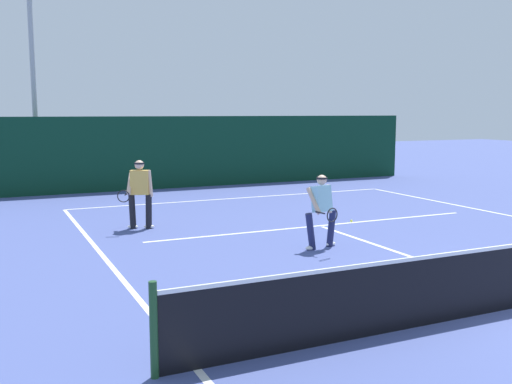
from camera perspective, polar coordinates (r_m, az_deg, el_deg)
court_line_baseline_far at (r=19.35m, az=-1.79°, el=-0.60°), size 11.02×0.10×0.01m
court_line_sideline_left at (r=6.80m, az=-5.77°, el=-16.85°), size 0.10×23.51×0.01m
court_line_service at (r=14.75m, az=6.22°, el=-3.29°), size 8.99×0.10×0.01m
court_line_centre at (r=12.10m, az=14.43°, el=-5.98°), size 0.10×6.40×0.01m
player_near at (r=12.21m, az=6.43°, el=-1.60°), size 0.86×0.86×1.55m
player_far at (r=14.46m, az=-11.29°, el=0.09°), size 0.96×0.86×1.68m
tennis_ball at (r=8.20m, az=1.81°, el=-12.19°), size 0.07×0.07×0.07m
tennis_ball_extra at (r=15.35m, az=9.30°, el=-2.80°), size 0.07×0.07×0.07m
back_fence_windscreen at (r=22.38m, az=-5.26°, el=3.96°), size 18.16×0.12×2.68m
light_pole at (r=22.42m, az=-20.99°, el=11.67°), size 0.55×0.44×7.39m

